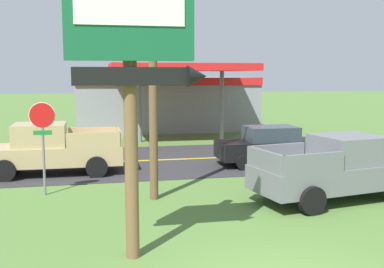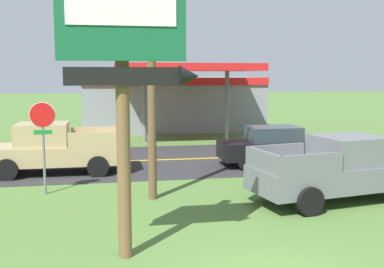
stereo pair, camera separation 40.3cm
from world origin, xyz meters
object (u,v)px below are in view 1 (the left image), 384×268
at_px(gas_station, 166,101).
at_px(car_black_mid_lane, 268,146).
at_px(motel_sign, 134,49).
at_px(pickup_tan_on_road, 51,149).
at_px(stop_sign, 43,132).
at_px(utility_pole, 152,32).
at_px(pickup_grey_parked_on_lawn, 338,169).

distance_m(gas_station, car_black_mid_lane, 13.82).
bearing_deg(car_black_mid_lane, gas_station, 99.11).
bearing_deg(motel_sign, car_black_mid_lane, 54.70).
bearing_deg(pickup_tan_on_road, car_black_mid_lane, 0.00).
relative_size(motel_sign, stop_sign, 2.15).
distance_m(gas_station, pickup_tan_on_road, 15.15).
relative_size(utility_pole, pickup_tan_on_road, 1.83).
xyz_separation_m(stop_sign, pickup_tan_on_road, (-0.03, 3.22, -1.06)).
bearing_deg(gas_station, utility_pole, -100.20).
distance_m(motel_sign, gas_station, 23.16).
distance_m(motel_sign, utility_pole, 4.79).
distance_m(pickup_tan_on_road, car_black_mid_lane, 8.78).
relative_size(motel_sign, pickup_tan_on_road, 1.22).
distance_m(motel_sign, pickup_grey_parked_on_lawn, 8.01).
distance_m(motel_sign, stop_sign, 6.69).
bearing_deg(car_black_mid_lane, motel_sign, -125.30).
xyz_separation_m(utility_pole, pickup_tan_on_road, (-3.36, 4.42, -4.08)).
height_order(stop_sign, utility_pole, utility_pole).
distance_m(motel_sign, pickup_tan_on_road, 9.93).
relative_size(utility_pole, gas_station, 0.79).
distance_m(utility_pole, pickup_tan_on_road, 6.89).
bearing_deg(pickup_tan_on_road, motel_sign, -75.29).
bearing_deg(stop_sign, car_black_mid_lane, 20.19).
height_order(pickup_grey_parked_on_lawn, pickup_tan_on_road, same).
xyz_separation_m(gas_station, pickup_grey_parked_on_lawn, (2.22, -19.27, -0.98)).
xyz_separation_m(stop_sign, pickup_grey_parked_on_lawn, (8.78, -2.45, -1.06)).
xyz_separation_m(gas_station, pickup_tan_on_road, (-6.60, -13.60, -0.98)).
height_order(gas_station, pickup_tan_on_road, gas_station).
height_order(utility_pole, car_black_mid_lane, utility_pole).
bearing_deg(motel_sign, utility_pole, 78.02).
bearing_deg(gas_station, stop_sign, -111.33).
relative_size(pickup_grey_parked_on_lawn, car_black_mid_lane, 1.30).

